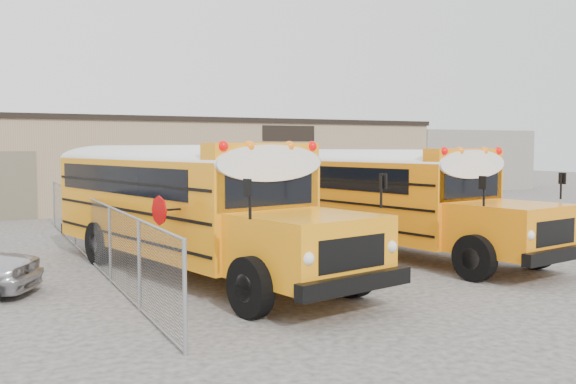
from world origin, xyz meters
name	(u,v)px	position (x,y,z in m)	size (l,w,h in m)	color
ground	(331,262)	(0.00, 0.00, 0.00)	(120.00, 120.00, 0.00)	#383633
warehouse	(152,162)	(0.00, 19.99, 2.37)	(30.20, 10.20, 4.67)	#A08263
chainlink_fence	(90,229)	(-6.00, 3.00, 0.90)	(0.07, 18.07, 1.81)	#92959A
distant_building_right	(446,160)	(24.00, 24.00, 2.20)	(10.00, 8.00, 4.40)	gray
school_bus_left	(82,185)	(-5.60, 7.08, 1.91)	(5.21, 11.62, 3.31)	orange
school_bus_right	(255,182)	(0.85, 7.39, 1.84)	(4.67, 11.17, 3.18)	orange
tarp_bundle	(303,242)	(-1.24, -0.69, 0.72)	(1.19, 1.14, 1.40)	black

